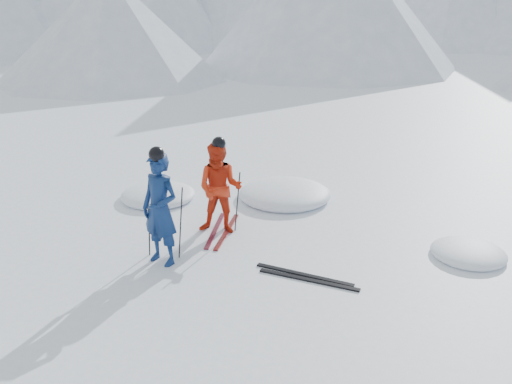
# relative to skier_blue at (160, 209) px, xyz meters

# --- Properties ---
(ground) EXTENTS (160.00, 160.00, 0.00)m
(ground) POSITION_rel_skier_blue_xyz_m (2.96, 0.44, -0.99)
(ground) COLOR white
(ground) RESTS_ON ground
(skier_blue) EXTENTS (0.83, 0.67, 1.97)m
(skier_blue) POSITION_rel_skier_blue_xyz_m (0.00, 0.00, 0.00)
(skier_blue) COLOR navy
(skier_blue) RESTS_ON ground
(skier_red) EXTENTS (0.94, 0.77, 1.81)m
(skier_red) POSITION_rel_skier_blue_xyz_m (0.56, 1.47, -0.08)
(skier_red) COLOR red
(skier_red) RESTS_ON ground
(pole_blue_left) EXTENTS (0.13, 0.09, 1.31)m
(pole_blue_left) POSITION_rel_skier_blue_xyz_m (-0.30, 0.15, -0.33)
(pole_blue_left) COLOR black
(pole_blue_left) RESTS_ON ground
(pole_blue_right) EXTENTS (0.13, 0.08, 1.31)m
(pole_blue_right) POSITION_rel_skier_blue_xyz_m (0.25, 0.25, -0.33)
(pole_blue_right) COLOR black
(pole_blue_right) RESTS_ON ground
(pole_red_left) EXTENTS (0.12, 0.10, 1.20)m
(pole_red_left) POSITION_rel_skier_blue_xyz_m (0.26, 1.72, -0.38)
(pole_red_left) COLOR black
(pole_red_left) RESTS_ON ground
(pole_red_right) EXTENTS (0.12, 0.08, 1.20)m
(pole_red_right) POSITION_rel_skier_blue_xyz_m (0.86, 1.62, -0.38)
(pole_red_right) COLOR black
(pole_red_right) RESTS_ON ground
(ski_worn_left) EXTENTS (0.32, 1.70, 0.03)m
(ski_worn_left) POSITION_rel_skier_blue_xyz_m (0.44, 1.47, -0.97)
(ski_worn_left) COLOR black
(ski_worn_left) RESTS_ON ground
(ski_worn_right) EXTENTS (0.20, 1.70, 0.03)m
(ski_worn_right) POSITION_rel_skier_blue_xyz_m (0.68, 1.47, -0.97)
(ski_worn_right) COLOR black
(ski_worn_right) RESTS_ON ground
(ski_loose_a) EXTENTS (1.69, 0.39, 0.03)m
(ski_loose_a) POSITION_rel_skier_blue_xyz_m (2.46, 0.15, -0.97)
(ski_loose_a) COLOR black
(ski_loose_a) RESTS_ON ground
(ski_loose_b) EXTENTS (1.70, 0.33, 0.03)m
(ski_loose_b) POSITION_rel_skier_blue_xyz_m (2.56, 0.00, -0.97)
(ski_loose_b) COLOR black
(ski_loose_b) RESTS_ON ground
(snow_lumps) EXTENTS (8.04, 3.69, 0.46)m
(snow_lumps) POSITION_rel_skier_blue_xyz_m (1.09, 3.09, -0.99)
(snow_lumps) COLOR white
(snow_lumps) RESTS_ON ground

